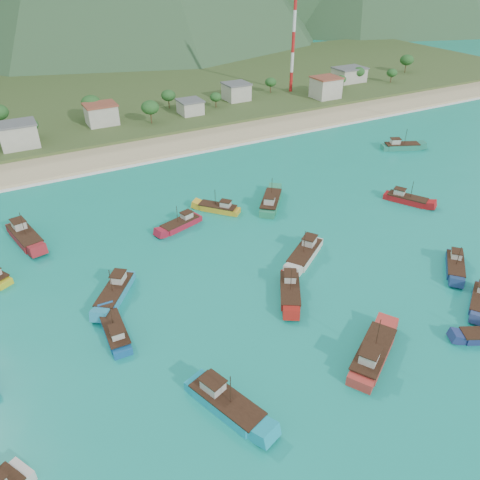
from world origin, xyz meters
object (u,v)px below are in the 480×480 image
boat_4 (401,147)px  boat_5 (305,254)px  boat_22 (480,301)px  boat_24 (455,266)px  radio_tower (294,32)px  boat_26 (372,355)px  boat_2 (115,332)px  boat_14 (218,209)px  boat_10 (226,403)px  boat_0 (406,200)px  boat_3 (181,224)px  boat_21 (271,203)px  boat_20 (115,292)px  boat_11 (290,291)px  boat_19 (25,237)px

boat_4 → boat_5: size_ratio=1.00×
boat_22 → boat_24: boat_24 is taller
boat_24 → radio_tower: bearing=-61.6°
radio_tower → boat_26: size_ratio=3.53×
boat_2 → boat_24: (59.36, -12.44, -0.02)m
boat_14 → boat_10: bearing=-156.9°
boat_0 → boat_2: bearing=-20.1°
radio_tower → boat_3: bearing=-135.9°
boat_21 → boat_20: bearing=-119.0°
boat_2 → boat_21: size_ratio=0.88×
boat_20 → boat_22: (52.35, -30.62, -0.16)m
boat_11 → boat_14: boat_11 is taller
boat_10 → boat_19: boat_19 is taller
boat_2 → boat_22: boat_2 is taller
radio_tower → boat_20: size_ratio=4.14×
boat_10 → boat_20: (-6.04, 29.02, -0.10)m
boat_21 → boat_24: size_ratio=1.26×
boat_2 → boat_5: 37.57m
boat_2 → boat_26: boat_26 is taller
radio_tower → boat_11: size_ratio=4.14×
boat_14 → boat_21: size_ratio=0.79×
boat_4 → boat_5: 65.98m
boat_2 → boat_3: (21.14, 25.57, -0.02)m
boat_4 → boat_10: size_ratio=0.92×
boat_26 → boat_14: bearing=148.2°
radio_tower → boat_22: (-43.87, -122.09, -22.78)m
boat_11 → boat_21: bearing=-84.1°
boat_2 → boat_20: bearing=76.2°
boat_22 → boat_2: bearing=36.1°
radio_tower → boat_5: radio_tower is taller
boat_5 → boat_24: 27.24m
radio_tower → boat_24: (-39.52, -113.29, -22.77)m
boat_24 → boat_26: size_ratio=0.72×
boat_3 → boat_22: 57.78m
boat_21 → boat_24: (16.69, -36.99, -0.24)m
radio_tower → boat_0: 96.49m
boat_2 → boat_21: boat_21 is taller
boat_5 → boat_19: 55.60m
boat_5 → boat_24: size_ratio=1.27×
boat_10 → boat_21: boat_10 is taller
boat_22 → boat_5: bearing=2.5°
boat_10 → boat_20: size_ratio=1.16×
radio_tower → boat_24: size_ratio=4.89×
boat_14 → boat_22: bearing=-105.9°
boat_22 → boat_26: bearing=59.5°
boat_2 → boat_26: size_ratio=0.79×
boat_11 → boat_4: bearing=-116.4°
radio_tower → boat_19: radio_tower is taller
boat_3 → boat_24: (38.22, -38.00, -0.00)m
boat_20 → boat_3: bearing=-101.1°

